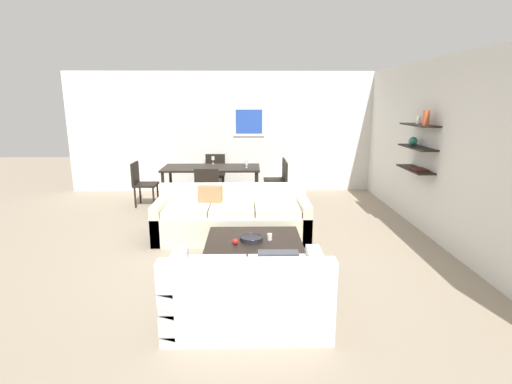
{
  "coord_description": "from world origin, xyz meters",
  "views": [
    {
      "loc": [
        0.19,
        -5.38,
        2.09
      ],
      "look_at": [
        0.3,
        0.2,
        0.75
      ],
      "focal_mm": 27.15,
      "sensor_mm": 36.0,
      "label": 1
    }
  ],
  "objects": [
    {
      "name": "dining_chair_head",
      "position": [
        -0.56,
        3.24,
        0.5
      ],
      "size": [
        0.44,
        0.44,
        0.88
      ],
      "color": "black",
      "rests_on": "ground"
    },
    {
      "name": "loveseat_white",
      "position": [
        0.18,
        -2.04,
        0.29
      ],
      "size": [
        1.51,
        0.9,
        0.78
      ],
      "color": "white",
      "rests_on": "ground"
    },
    {
      "name": "coffee_table",
      "position": [
        0.26,
        -0.85,
        0.19
      ],
      "size": [
        1.18,
        1.08,
        0.38
      ],
      "color": "black",
      "rests_on": "ground"
    },
    {
      "name": "wine_glass_head",
      "position": [
        -0.56,
        2.77,
        0.87
      ],
      "size": [
        0.07,
        0.07,
        0.16
      ],
      "color": "silver",
      "rests_on": "dining_table"
    },
    {
      "name": "ground_plane",
      "position": [
        0.0,
        0.0,
        0.0
      ],
      "size": [
        18.0,
        18.0,
        0.0
      ],
      "primitive_type": "plane",
      "color": "gray"
    },
    {
      "name": "sofa_beige",
      "position": [
        -0.06,
        0.34,
        0.29
      ],
      "size": [
        2.33,
        0.9,
        0.78
      ],
      "color": "beige",
      "rests_on": "ground"
    },
    {
      "name": "candle_jar",
      "position": [
        0.45,
        -0.83,
        0.42
      ],
      "size": [
        0.06,
        0.06,
        0.08
      ],
      "primitive_type": "cylinder",
      "color": "silver",
      "rests_on": "coffee_table"
    },
    {
      "name": "wine_glass_right_far",
      "position": [
        0.15,
        2.51,
        0.85
      ],
      "size": [
        0.07,
        0.07,
        0.15
      ],
      "color": "silver",
      "rests_on": "dining_table"
    },
    {
      "name": "apple_on_coffee_table",
      "position": [
        0.03,
        -0.98,
        0.42
      ],
      "size": [
        0.08,
        0.08,
        0.08
      ],
      "primitive_type": "sphere",
      "color": "red",
      "rests_on": "coffee_table"
    },
    {
      "name": "decorative_bowl",
      "position": [
        0.23,
        -0.86,
        0.41
      ],
      "size": [
        0.29,
        0.29,
        0.06
      ],
      "color": "black",
      "rests_on": "coffee_table"
    },
    {
      "name": "wine_glass_right_near",
      "position": [
        0.15,
        2.29,
        0.85
      ],
      "size": [
        0.06,
        0.06,
        0.14
      ],
      "color": "silver",
      "rests_on": "dining_table"
    },
    {
      "name": "dining_chair_right_near",
      "position": [
        0.82,
        2.21,
        0.5
      ],
      "size": [
        0.44,
        0.44,
        0.88
      ],
      "color": "black",
      "rests_on": "ground"
    },
    {
      "name": "dining_chair_foot",
      "position": [
        -0.56,
        1.56,
        0.5
      ],
      "size": [
        0.44,
        0.44,
        0.88
      ],
      "color": "black",
      "rests_on": "ground"
    },
    {
      "name": "back_wall_unit",
      "position": [
        0.3,
        3.53,
        1.35
      ],
      "size": [
        8.4,
        0.09,
        2.7
      ],
      "color": "silver",
      "rests_on": "ground"
    },
    {
      "name": "dining_table",
      "position": [
        -0.56,
        2.4,
        0.68
      ],
      "size": [
        1.96,
        0.87,
        0.75
      ],
      "color": "black",
      "rests_on": "ground"
    },
    {
      "name": "dining_chair_left_near",
      "position": [
        -1.95,
        2.21,
        0.5
      ],
      "size": [
        0.44,
        0.44,
        0.88
      ],
      "color": "black",
      "rests_on": "ground"
    },
    {
      "name": "right_wall_shelf_unit",
      "position": [
        3.03,
        0.6,
        1.35
      ],
      "size": [
        0.34,
        8.2,
        2.7
      ],
      "color": "silver",
      "rests_on": "ground"
    },
    {
      "name": "dining_chair_right_far",
      "position": [
        0.82,
        2.6,
        0.5
      ],
      "size": [
        0.44,
        0.44,
        0.88
      ],
      "color": "black",
      "rests_on": "ground"
    }
  ]
}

